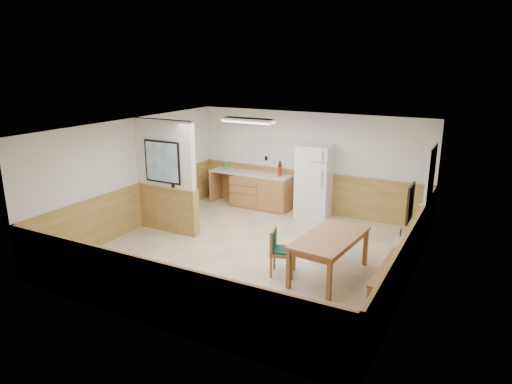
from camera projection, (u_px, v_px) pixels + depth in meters
The scene contains 20 objects.
ground at pixel (252, 252), 9.12m from camera, with size 6.00×6.00×0.00m, color tan.
ceiling at pixel (252, 127), 8.43m from camera, with size 6.00×6.00×0.02m, color white.
back_wall at pixel (310, 163), 11.32m from camera, with size 6.00×0.02×2.50m, color silver.
right_wall at pixel (414, 216), 7.42m from camera, with size 0.02×6.00×2.50m, color silver.
left_wall at pixel (133, 175), 10.12m from camera, with size 0.02×6.00×2.50m, color silver.
wainscot_back at pixel (308, 192), 11.51m from camera, with size 6.00×0.04×1.00m, color tan.
wainscot_right at pixel (408, 258), 7.63m from camera, with size 0.04×6.00×1.00m, color tan.
wainscot_left at pixel (137, 207), 10.32m from camera, with size 0.04×6.00×1.00m, color tan.
partition_wall at pixel (166, 178), 9.96m from camera, with size 1.50×0.20×2.50m.
kitchen_counter at pixel (260, 190), 11.81m from camera, with size 2.20×0.61×1.00m.
exterior_door at pixel (428, 198), 9.10m from camera, with size 0.07×1.02×2.15m.
kitchen_window at pixel (236, 144), 12.16m from camera, with size 0.80×0.04×1.00m.
wall_painting at pixel (410, 203), 7.10m from camera, with size 0.04×0.50×0.60m.
fluorescent_fixture at pixel (248, 120), 9.90m from camera, with size 1.20×0.30×0.09m.
refrigerator at pixel (314, 182), 10.98m from camera, with size 0.83×0.75×1.78m.
dining_table at pixel (330, 241), 7.95m from camera, with size 1.02×1.79×0.75m.
dining_bench at pixel (392, 272), 7.47m from camera, with size 0.41×1.69×0.45m.
dining_chair at pixel (278, 248), 8.08m from camera, with size 0.69×0.56×0.85m.
fire_extinguisher at pixel (280, 170), 11.40m from camera, with size 0.11×0.11×0.39m.
soap_bottle at pixel (226, 165), 12.14m from camera, with size 0.07×0.07×0.22m, color green.
Camera 1 is at (4.02, -7.41, 3.68)m, focal length 32.00 mm.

